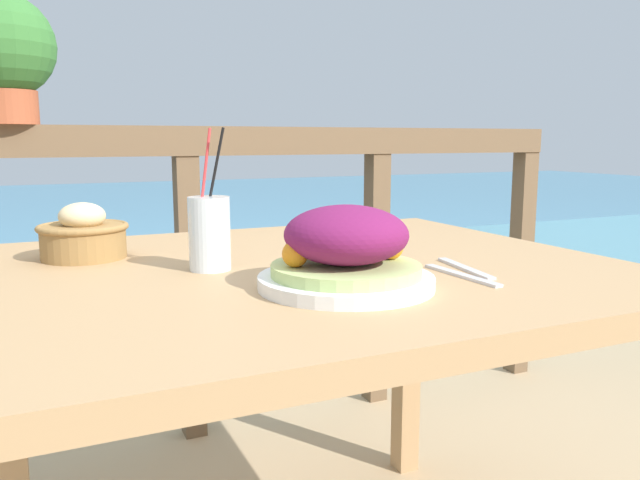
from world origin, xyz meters
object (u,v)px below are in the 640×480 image
Objects in this scene: potted_plant at (2,52)px; drink_glass at (210,233)px; bread_basket at (83,235)px; salad_plate at (346,253)px.

drink_glass is at bearing -69.74° from potted_plant.
bread_basket is at bearing 132.94° from drink_glass.
drink_glass is 1.02m from potted_plant.
potted_plant reaches higher than bread_basket.
salad_plate is 0.78× the size of potted_plant.
bread_basket is at bearing -78.89° from potted_plant.
salad_plate is 1.10× the size of drink_glass.
salad_plate is at bearing -51.06° from bread_basket.
potted_plant is (-0.13, 0.67, 0.41)m from bread_basket.
potted_plant is (-0.48, 1.10, 0.40)m from salad_plate.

